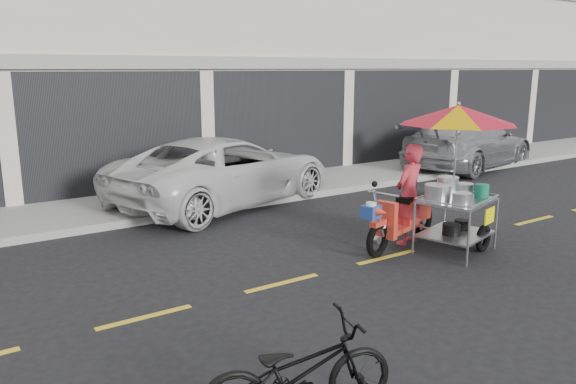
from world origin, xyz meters
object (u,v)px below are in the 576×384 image
food_vendor_rig (439,158)px  near_bicycle (298,372)px  white_pickup (225,171)px  silver_pickup (469,143)px

food_vendor_rig → near_bicycle: bearing=-166.0°
white_pickup → silver_pickup: 8.21m
near_bicycle → food_vendor_rig: size_ratio=0.62×
silver_pickup → near_bicycle: (-11.38, -7.41, -0.31)m
near_bicycle → white_pickup: bearing=-9.2°
white_pickup → food_vendor_rig: food_vendor_rig is taller
white_pickup → near_bicycle: white_pickup is taller
near_bicycle → silver_pickup: bearing=-43.0°
near_bicycle → food_vendor_rig: bearing=-46.5°
white_pickup → near_bicycle: (-3.16, -7.41, -0.30)m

